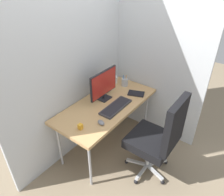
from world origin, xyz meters
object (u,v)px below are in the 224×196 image
Objects in this scene: desk_clamp_accessory at (80,127)px; pen_holder at (125,82)px; office_chair at (159,137)px; notebook at (136,94)px; coffee_mug at (115,80)px; monitor at (104,84)px; mouse at (101,122)px; keyboard at (116,107)px.

pen_holder is at bearing 8.23° from desk_clamp_accessory.
office_chair is at bearing -53.04° from desk_clamp_accessory.
office_chair is 6.61× the size of pen_holder.
coffee_mug is at bearing 57.23° from notebook.
monitor is 4.77× the size of mouse.
desk_clamp_accessory is (-1.06, -0.15, -0.03)m from pen_holder.
monitor is at bearing 71.73° from keyboard.
mouse is at bearing -152.63° from coffee_mug.
mouse is (-0.42, -0.30, -0.19)m from monitor.
keyboard is 7.71× the size of desk_clamp_accessory.
mouse is at bearing -162.36° from pen_holder.
desk_clamp_accessory is at bearing -163.15° from coffee_mug.
keyboard is at bearing 154.33° from notebook.
desk_clamp_accessory reaches higher than notebook.
keyboard is at bearing -142.51° from coffee_mug.
keyboard is 4.11× the size of coffee_mug.
mouse is 0.91m from pen_holder.
monitor is at bearing 15.86° from desk_clamp_accessory.
pen_holder is 0.79× the size of notebook.
pen_holder is at bearing 56.54° from office_chair.
office_chair reaches higher than coffee_mug.
pen_holder reaches higher than mouse.
desk_clamp_accessory is at bearing -171.77° from pen_holder.
keyboard is (-0.08, -0.25, -0.20)m from monitor.
pen_holder is at bearing -2.81° from monitor.
office_chair reaches higher than pen_holder.
pen_holder reaches higher than desk_clamp_accessory.
coffee_mug reaches higher than mouse.
notebook is at bearing 52.21° from office_chair.
monitor is 7.81× the size of desk_clamp_accessory.
desk_clamp_accessory reaches higher than keyboard.
keyboard reaches higher than notebook.
office_chair is at bearing -97.10° from monitor.
coffee_mug is 1.09m from desk_clamp_accessory.
office_chair is 18.29× the size of desk_clamp_accessory.
pen_holder is 1.07m from desk_clamp_accessory.
monitor is 2.82× the size of pen_holder.
monitor is 0.47m from pen_holder.
office_chair is 0.62m from keyboard.
pen_holder reaches higher than keyboard.
mouse is 1.64× the size of desk_clamp_accessory.
coffee_mug is (0.42, 0.14, -0.16)m from monitor.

